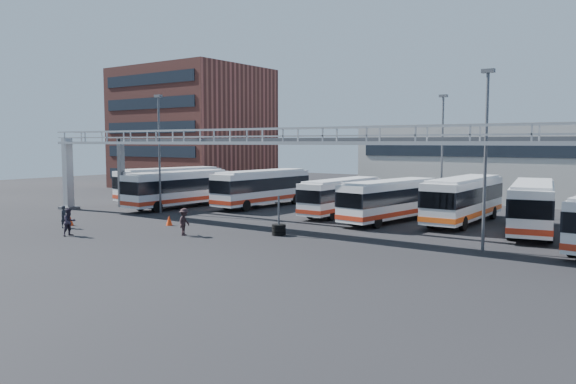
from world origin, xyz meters
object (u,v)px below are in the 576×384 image
Objects in this scene: bus_0 at (170,183)px; cone_right at (169,220)px; pedestrian_b at (69,222)px; cone_left at (71,221)px; bus_1 at (179,188)px; light_pole_back at (442,147)px; tire_stack at (279,229)px; bus_6 at (464,198)px; bus_2 at (262,187)px; bus_7 at (532,205)px; pedestrian_a at (64,217)px; bus_4 at (342,195)px; light_pole_left at (159,147)px; bus_5 at (390,199)px; light_pole_mid at (486,150)px; pedestrian_c at (184,222)px.

bus_0 is 15.46× the size of cone_right.
pedestrian_b is 4.95m from cone_left.
pedestrian_b is (5.76, -15.29, -0.98)m from bus_1.
tire_stack is at bearing -104.73° from light_pole_back.
bus_1 is 25.67m from bus_6.
bus_7 is (24.47, -1.57, -0.01)m from bus_2.
cone_right is (1.78, -13.47, -1.55)m from bus_2.
pedestrian_b is (3.35, -1.78, 0.11)m from pedestrian_a.
tire_stack is at bearing -80.50° from bus_4.
light_pole_left is 13.32m from pedestrian_b.
bus_4 is at bearing -46.99° from pedestrian_a.
cone_left is (-0.72, 0.97, -0.47)m from pedestrian_a.
bus_5 is 0.93× the size of bus_7.
pedestrian_b is at bearing -143.72° from tire_stack.
bus_0 is at bearing 167.16° from light_pole_mid.
bus_2 is 6.38× the size of pedestrian_c.
bus_6 is at bearing -58.51° from pedestrian_c.
bus_2 is 9.38m from bus_4.
bus_4 is 3.84× the size of tire_stack.
tire_stack reaches higher than pedestrian_c.
bus_5 is (20.26, 2.83, -0.11)m from bus_1.
light_pole_left is 28.02m from light_pole_mid.
light_pole_left is 9.87m from bus_0.
bus_1 is at bearing -154.22° from light_pole_back.
pedestrian_c is (9.44, 2.69, 0.10)m from pedestrian_a.
light_pole_mid is 12.50m from bus_5.
light_pole_back is at bearing 34.99° from light_pole_left.
tire_stack is at bearing -77.28° from pedestrian_a.
pedestrian_b reaches higher than cone_right.
bus_2 is 7.15× the size of pedestrian_a.
cone_left is (-23.41, -17.93, -1.59)m from bus_6.
pedestrian_c is at bearing -152.53° from bus_7.
pedestrian_a is at bearing -140.36° from bus_6.
bus_0 is 16.99m from cone_left.
pedestrian_a is (2.41, -13.51, -1.09)m from bus_1.
bus_0 reaches higher than cone_left.
light_pole_mid reaches higher than pedestrian_b.
bus_0 is at bearing 111.91° from cone_left.
bus_6 reaches higher than bus_5.
tire_stack is (11.02, -12.30, -1.49)m from bus_2.
bus_5 is at bearing 18.97° from light_pole_left.
bus_0 is 6.51× the size of pedestrian_c.
bus_4 is at bearing 11.46° from bus_0.
tire_stack is (-12.60, -2.50, -5.28)m from light_pole_mid.
bus_7 is (10.08, 0.78, 0.12)m from bus_5.
bus_6 reaches higher than pedestrian_a.
light_pole_back is 14.94× the size of cone_left.
light_pole_mid is 0.87× the size of bus_7.
bus_7 is 32.77m from pedestrian_a.
bus_5 is (24.87, -0.32, -0.15)m from bus_0.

